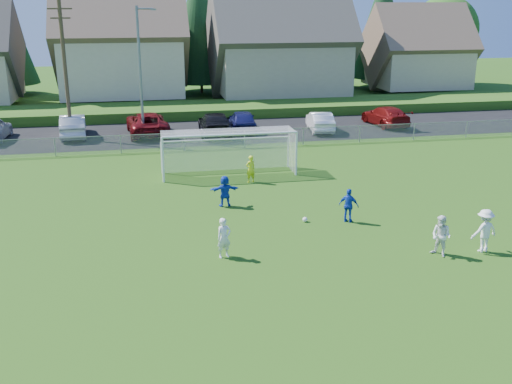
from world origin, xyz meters
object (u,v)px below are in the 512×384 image
car_b (73,126)px  car_c (147,123)px  soccer_ball (305,220)px  player_white_c (484,231)px  car_g (385,116)px  goalkeeper (251,169)px  car_e (242,121)px  car_f (320,121)px  player_white_a (224,238)px  car_d (215,124)px  soccer_goal (228,145)px  player_blue_a (349,206)px  player_white_b (441,236)px  player_blue_b (225,191)px

car_b → car_c: size_ratio=0.83×
soccer_ball → player_white_c: player_white_c is taller
car_b → car_g: 23.52m
player_white_c → goalkeeper: (-7.06, 10.91, -0.12)m
player_white_c → car_e: player_white_c is taller
car_e → car_f: (5.67, -1.16, -0.06)m
car_c → player_white_a: bearing=91.5°
goalkeeper → car_g: 18.65m
car_d → car_g: car_d is taller
player_white_c → car_e: 24.75m
player_white_a → car_c: bearing=76.2°
goalkeeper → car_c: (-5.11, 13.37, 0.08)m
car_g → soccer_goal: 18.06m
player_blue_a → player_white_c: bearing=169.1°
player_white_b → player_white_c: 1.83m
player_white_b → player_blue_b: 10.26m
player_blue_b → car_e: size_ratio=0.32×
goalkeeper → car_f: (7.56, 12.13, -0.01)m
player_white_a → car_g: 27.78m
player_white_b → goalkeeper: size_ratio=1.09×
player_white_c → car_g: player_white_c is taller
goalkeeper → car_b: bearing=-70.4°
player_white_c → player_blue_a: size_ratio=1.13×
car_b → car_f: bearing=171.0°
goalkeeper → player_blue_b: bearing=44.6°
player_white_a → car_f: size_ratio=0.35×
player_blue_a → player_blue_b: bearing=2.5°
car_g → car_b: bearing=-6.2°
car_b → soccer_goal: 15.02m
soccer_ball → car_b: 23.16m
player_white_c → soccer_goal: bearing=-66.3°
car_d → soccer_goal: 10.30m
car_e → soccer_goal: (-2.81, -11.35, 0.84)m
car_b → player_white_a: bearing=103.8°
player_blue_b → car_f: (9.48, 15.75, -0.01)m
player_white_a → player_white_c: bearing=-27.5°
player_white_a → car_g: player_white_a is taller
player_white_b → car_b: (-15.55, 24.61, 0.01)m
car_g → car_d: bearing=-0.9°
player_white_a → player_blue_a: bearing=5.4°
player_blue_a → soccer_goal: bearing=-30.5°
player_white_c → car_b: 30.07m
goalkeeper → car_g: (13.19, 13.18, 0.02)m
car_f → soccer_goal: soccer_goal is taller
player_blue_b → goalkeeper: bearing=-118.4°
car_f → soccer_goal: bearing=57.5°
player_white_c → car_f: bearing=-99.3°
soccer_ball → player_blue_b: player_blue_b is taller
car_b → goalkeeper: bearing=122.9°
player_white_a → car_b: car_b is taller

